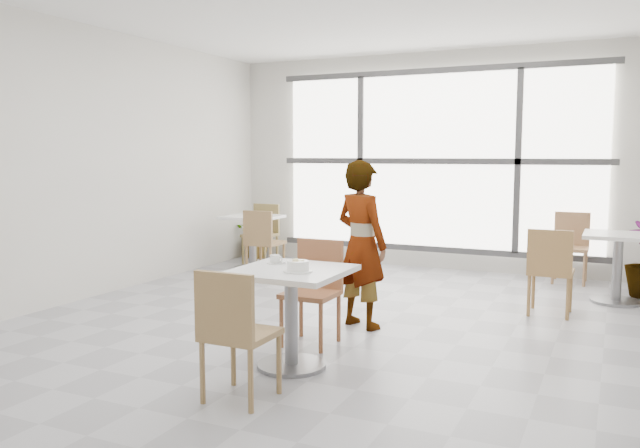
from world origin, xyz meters
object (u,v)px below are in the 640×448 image
at_px(main_table, 291,299).
at_px(bg_table_right, 618,258).
at_px(chair_far, 315,284).
at_px(person, 361,244).
at_px(bg_chair_left_far, 263,230).
at_px(oatmeal_bowl, 298,266).
at_px(bg_table_left, 252,235).
at_px(bg_chair_right_near, 550,266).
at_px(chair_near, 234,327).
at_px(bg_chair_left_near, 262,238).
at_px(bg_chair_right_far, 571,242).
at_px(coffee_cup, 275,260).
at_px(plant_left, 258,236).

relative_size(main_table, bg_table_right, 1.07).
relative_size(chair_far, bg_table_right, 1.16).
bearing_deg(person, bg_chair_left_far, -23.47).
distance_m(oatmeal_bowl, bg_table_right, 4.04).
distance_m(person, bg_chair_left_far, 3.65).
bearing_deg(bg_table_left, bg_chair_right_near, -13.58).
relative_size(chair_far, bg_chair_left_far, 1.00).
bearing_deg(bg_table_left, chair_near, -60.12).
height_order(main_table, bg_table_left, same).
bearing_deg(bg_chair_left_near, bg_chair_right_far, -159.98).
bearing_deg(bg_chair_right_far, main_table, -110.85).
distance_m(main_table, bg_chair_left_near, 3.63).
height_order(chair_near, coffee_cup, chair_near).
relative_size(chair_far, bg_table_left, 1.16).
height_order(bg_table_left, bg_table_right, same).
distance_m(bg_table_left, bg_chair_left_far, 0.48).
xyz_separation_m(person, bg_chair_left_near, (-2.08, 1.73, -0.27)).
height_order(coffee_cup, plant_left, coffee_cup).
bearing_deg(bg_chair_right_far, plant_left, -179.08).
xyz_separation_m(chair_near, person, (0.06, 2.05, 0.27)).
relative_size(bg_table_right, plant_left, 1.11).
bearing_deg(main_table, bg_table_right, 56.75).
relative_size(oatmeal_bowl, bg_table_left, 0.28).
bearing_deg(coffee_cup, bg_chair_right_near, 51.69).
bearing_deg(bg_table_right, bg_table_left, 179.35).
relative_size(bg_chair_right_far, plant_left, 1.29).
distance_m(main_table, bg_table_right, 4.00).
xyz_separation_m(bg_chair_left_far, plant_left, (-0.32, 0.42, -0.16)).
distance_m(coffee_cup, bg_table_right, 4.02).
xyz_separation_m(chair_far, coffee_cup, (-0.09, -0.52, 0.28)).
xyz_separation_m(main_table, bg_chair_right_near, (1.60, 2.43, -0.02)).
xyz_separation_m(oatmeal_bowl, coffee_cup, (-0.32, 0.24, -0.01)).
relative_size(main_table, oatmeal_bowl, 3.81).
xyz_separation_m(bg_table_left, plant_left, (-0.43, 0.88, -0.15)).
bearing_deg(chair_near, oatmeal_bowl, -99.51).
relative_size(chair_far, person, 0.56).
xyz_separation_m(chair_far, bg_table_right, (2.32, 2.69, -0.01)).
bearing_deg(coffee_cup, bg_chair_right_far, 66.02).
bearing_deg(chair_near, bg_table_right, -118.15).
relative_size(bg_chair_left_near, bg_chair_right_near, 1.00).
bearing_deg(bg_table_right, coffee_cup, -126.94).
bearing_deg(bg_chair_left_far, oatmeal_bowl, -56.59).
bearing_deg(bg_table_left, bg_chair_left_near, -45.23).
height_order(coffee_cup, bg_chair_right_near, bg_chair_right_near).
xyz_separation_m(oatmeal_bowl, person, (-0.05, 1.37, -0.02)).
height_order(oatmeal_bowl, bg_table_right, oatmeal_bowl).
bearing_deg(bg_chair_right_far, chair_far, -115.75).
height_order(person, bg_chair_right_far, person).
bearing_deg(oatmeal_bowl, main_table, 138.68).
relative_size(person, bg_chair_left_near, 1.77).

